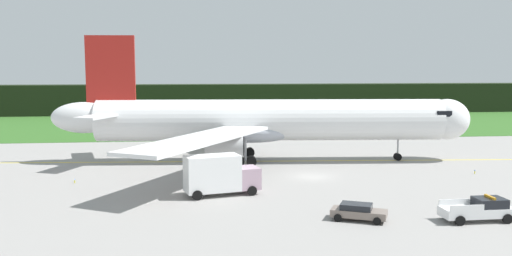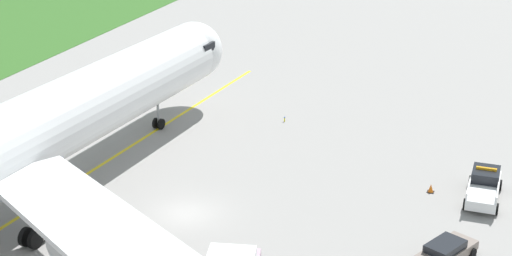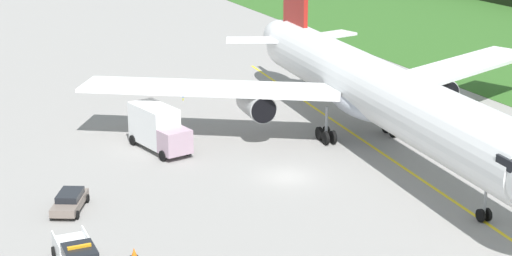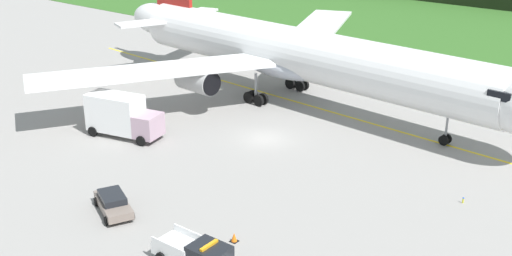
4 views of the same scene
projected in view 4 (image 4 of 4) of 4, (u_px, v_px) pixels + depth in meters
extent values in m
plane|color=gray|center=(265.00, 139.00, 54.38)|extent=(320.00, 320.00, 0.00)
cube|color=#306023|center=(483.00, 34.00, 92.93)|extent=(320.00, 47.57, 0.04)
cube|color=yellow|center=(300.00, 103.00, 63.40)|extent=(67.42, 5.15, 0.01)
cylinder|color=silver|center=(301.00, 54.00, 61.52)|extent=(42.49, 8.09, 5.07)
ellipsoid|color=silver|center=(158.00, 19.00, 75.77)|extent=(8.36, 4.37, 3.80)
ellipsoid|color=#B0B6C3|center=(285.00, 64.00, 63.37)|extent=(11.29, 6.09, 2.79)
cube|color=black|center=(511.00, 89.00, 47.91)|extent=(2.14, 4.93, 0.70)
cube|color=silver|center=(317.00, 29.00, 75.18)|extent=(13.20, 23.18, 0.35)
cylinder|color=#B4B4B4|center=(313.00, 47.00, 71.82)|extent=(4.23, 2.70, 2.41)
cylinder|color=black|center=(327.00, 50.00, 70.50)|extent=(0.28, 2.22, 2.22)
cube|color=silver|center=(153.00, 71.00, 58.15)|extent=(15.85, 22.37, 0.35)
cylinder|color=#B4B4B4|center=(197.00, 80.00, 59.57)|extent=(4.23, 2.70, 2.41)
cylinder|color=black|center=(212.00, 84.00, 58.25)|extent=(0.28, 2.22, 2.22)
cube|color=silver|center=(196.00, 14.00, 76.34)|extent=(4.18, 7.45, 0.28)
cube|color=silver|center=(147.00, 23.00, 71.27)|extent=(5.02, 7.49, 0.28)
cylinder|color=gray|center=(447.00, 125.00, 52.56)|extent=(0.20, 0.20, 2.63)
cylinder|color=black|center=(447.00, 139.00, 53.22)|extent=(0.91, 0.28, 0.90)
cylinder|color=black|center=(444.00, 140.00, 52.86)|extent=(0.91, 0.28, 0.90)
cylinder|color=gray|center=(297.00, 72.00, 66.92)|extent=(0.28, 0.28, 2.63)
cylinder|color=black|center=(300.00, 86.00, 66.72)|extent=(1.22, 0.39, 1.20)
cylinder|color=black|center=(304.00, 85.00, 67.20)|extent=(1.22, 0.39, 1.20)
cylinder|color=black|center=(290.00, 83.00, 67.61)|extent=(1.22, 0.39, 1.20)
cylinder|color=black|center=(294.00, 82.00, 68.09)|extent=(1.22, 0.39, 1.20)
cylinder|color=gray|center=(256.00, 86.00, 62.44)|extent=(0.28, 0.28, 2.63)
cylinder|color=black|center=(263.00, 99.00, 62.71)|extent=(1.22, 0.39, 1.20)
cylinder|color=black|center=(259.00, 101.00, 62.23)|extent=(1.22, 0.39, 1.20)
cylinder|color=black|center=(253.00, 96.00, 63.60)|extent=(1.22, 0.39, 1.20)
cylinder|color=black|center=(248.00, 98.00, 63.12)|extent=(1.22, 0.39, 1.20)
cube|color=white|center=(197.00, 256.00, 35.79)|extent=(5.62, 2.08, 0.70)
cube|color=black|center=(209.00, 252.00, 34.97)|extent=(2.27, 1.85, 0.70)
cube|color=white|center=(190.00, 234.00, 37.03)|extent=(2.68, 0.16, 0.45)
cube|color=white|center=(168.00, 247.00, 35.66)|extent=(2.68, 0.16, 0.45)
cube|color=orange|center=(209.00, 245.00, 34.81)|extent=(0.23, 1.38, 0.16)
cylinder|color=black|center=(185.00, 244.00, 37.73)|extent=(0.77, 0.26, 0.76)
cube|color=#B293A5|center=(148.00, 125.00, 53.40)|extent=(2.42, 2.78, 2.00)
cube|color=white|center=(115.00, 113.00, 54.51)|extent=(5.37, 3.51, 3.29)
cylinder|color=#99999E|center=(126.00, 133.00, 54.76)|extent=(0.77, 0.28, 1.04)
cylinder|color=#99999E|center=(108.00, 129.00, 55.54)|extent=(0.77, 0.28, 1.04)
cylinder|color=black|center=(157.00, 132.00, 54.78)|extent=(0.94, 0.47, 0.90)
cylinder|color=black|center=(141.00, 141.00, 52.75)|extent=(0.94, 0.47, 0.90)
cylinder|color=black|center=(110.00, 123.00, 56.81)|extent=(0.94, 0.47, 0.90)
cylinder|color=black|center=(93.00, 131.00, 54.79)|extent=(0.94, 0.47, 0.90)
cube|color=slate|center=(113.00, 205.00, 41.94)|extent=(4.55, 3.33, 0.55)
cube|color=black|center=(112.00, 197.00, 41.93)|extent=(2.78, 2.37, 0.45)
cylinder|color=black|center=(133.00, 215.00, 41.18)|extent=(0.62, 0.41, 0.60)
cylinder|color=black|center=(106.00, 221.00, 40.45)|extent=(0.62, 0.41, 0.60)
cylinder|color=black|center=(121.00, 196.00, 43.64)|extent=(0.62, 0.41, 0.60)
cylinder|color=black|center=(96.00, 202.00, 42.91)|extent=(0.62, 0.41, 0.60)
cube|color=black|center=(234.00, 241.00, 38.67)|extent=(0.48, 0.48, 0.03)
cone|color=orange|center=(234.00, 237.00, 38.56)|extent=(0.37, 0.37, 0.58)
cylinder|color=yellow|center=(463.00, 201.00, 43.30)|extent=(0.10, 0.10, 0.34)
sphere|color=blue|center=(463.00, 198.00, 43.22)|extent=(0.12, 0.12, 0.12)
cylinder|color=yellow|center=(87.00, 86.00, 68.29)|extent=(0.10, 0.10, 0.31)
sphere|color=blue|center=(86.00, 84.00, 68.21)|extent=(0.12, 0.12, 0.12)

